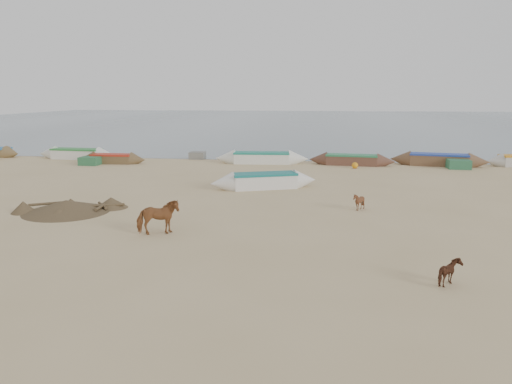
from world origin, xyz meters
TOP-DOWN VIEW (x-y plane):
  - ground at (0.00, 0.00)m, footprint 140.00×140.00m
  - sea at (0.00, 82.00)m, footprint 160.00×160.00m
  - cow_adult at (-3.20, 0.39)m, footprint 1.71×1.23m
  - calf_front at (4.49, 5.44)m, footprint 0.86×0.80m
  - calf_right at (6.39, -3.44)m, footprint 0.79×0.86m
  - near_canoe at (-0.39, 10.16)m, footprint 6.08×3.35m
  - debris_pile at (-8.42, 3.29)m, footprint 4.48×4.48m
  - waterline_canoes at (0.29, 20.65)m, footprint 56.53×4.53m
  - beach_clutter at (3.19, 19.96)m, footprint 46.18×5.66m

SIDE VIEW (x-z plane):
  - ground at x=0.00m, z-range 0.00..0.00m
  - sea at x=0.00m, z-range 0.01..0.01m
  - debris_pile at x=-8.42m, z-range 0.00..0.54m
  - beach_clutter at x=3.19m, z-range -0.02..0.62m
  - calf_right at x=6.39m, z-range 0.00..0.74m
  - calf_front at x=4.49m, z-range 0.00..0.80m
  - waterline_canoes at x=0.29m, z-range -0.03..0.85m
  - near_canoe at x=-0.39m, z-range 0.00..0.86m
  - cow_adult at x=-3.20m, z-range 0.00..1.32m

